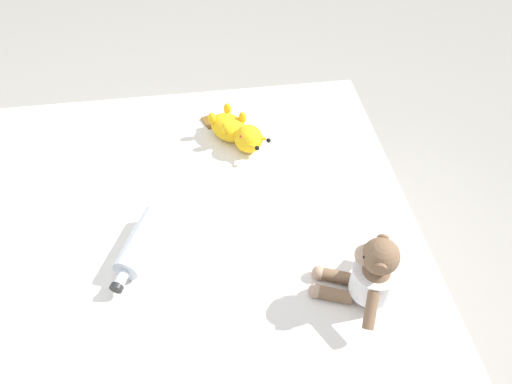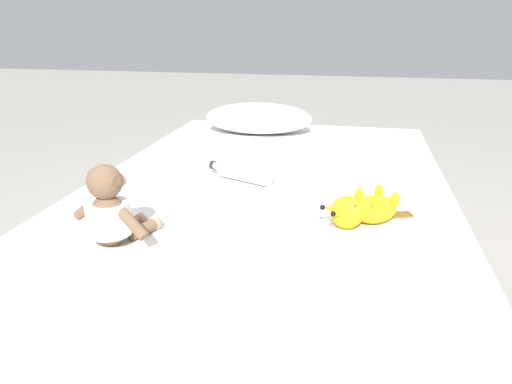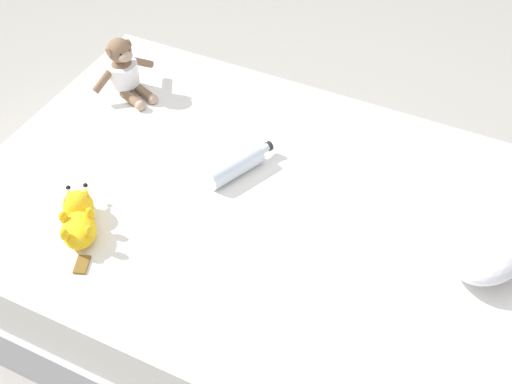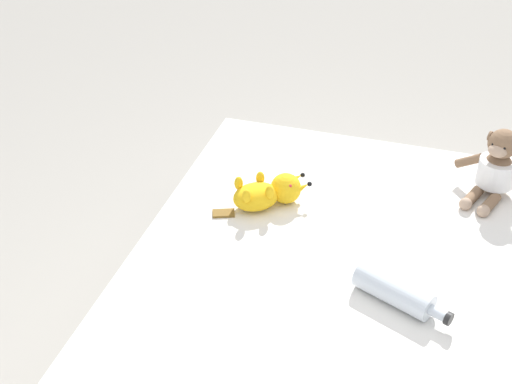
# 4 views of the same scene
# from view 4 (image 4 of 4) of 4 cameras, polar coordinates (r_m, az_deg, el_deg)

# --- Properties ---
(plush_monkey) EXTENTS (0.28, 0.25, 0.24)m
(plush_monkey) POSITION_cam_4_polar(r_m,az_deg,el_deg) (2.37, 19.17, 1.81)
(plush_monkey) COLOR brown
(plush_monkey) RESTS_ON bed
(plush_yellow_creature) EXTENTS (0.29, 0.24, 0.10)m
(plush_yellow_creature) POSITION_cam_4_polar(r_m,az_deg,el_deg) (2.22, 1.05, -0.04)
(plush_yellow_creature) COLOR yellow
(plush_yellow_creature) RESTS_ON bed
(glass_bottle) EXTENTS (0.28, 0.16, 0.08)m
(glass_bottle) POSITION_cam_4_polar(r_m,az_deg,el_deg) (1.91, 11.42, -8.04)
(glass_bottle) COLOR silver
(glass_bottle) RESTS_ON bed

